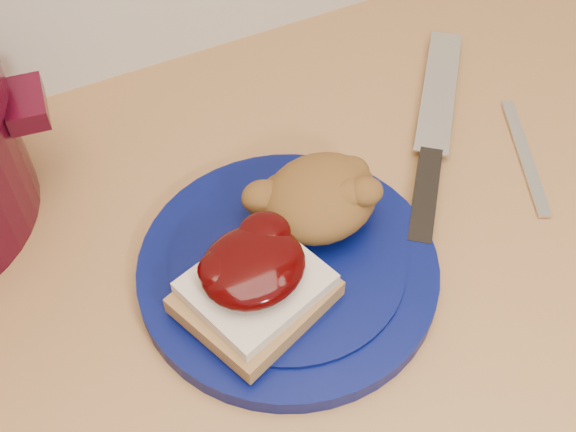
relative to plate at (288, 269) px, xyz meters
name	(u,v)px	position (x,y,z in m)	size (l,w,h in m)	color
plate	(288,269)	(0.00, 0.00, 0.00)	(0.25, 0.25, 0.02)	#040B45
sandwich	(255,282)	(-0.04, -0.02, 0.04)	(0.13, 0.12, 0.05)	olive
stuffing_mound	(320,197)	(0.04, 0.03, 0.04)	(0.10, 0.09, 0.05)	brown
chef_knife	(429,166)	(0.17, 0.05, 0.00)	(0.21, 0.25, 0.02)	black
butter_knife	(525,155)	(0.26, 0.02, -0.01)	(0.15, 0.01, 0.00)	silver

